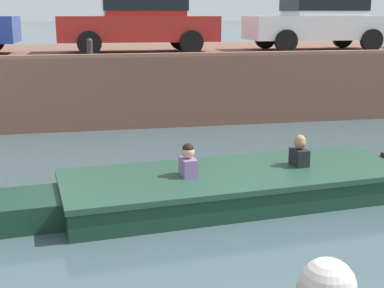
{
  "coord_description": "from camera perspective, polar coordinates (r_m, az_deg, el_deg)",
  "views": [
    {
      "loc": [
        -1.54,
        -2.02,
        2.74
      ],
      "look_at": [
        -0.35,
        3.75,
        1.3
      ],
      "focal_mm": 50.0,
      "sensor_mm": 36.0,
      "label": 1
    }
  ],
  "objects": [
    {
      "name": "ground_plane",
      "position": [
        8.01,
        0.16,
        -6.23
      ],
      "size": [
        400.0,
        400.0,
        0.0
      ],
      "primitive_type": "plane",
      "color": "#3D5156"
    },
    {
      "name": "car_left_inner_red",
      "position": [
        14.42,
        -5.56,
        13.05
      ],
      "size": [
        4.13,
        2.0,
        1.54
      ],
      "color": "#B2231E",
      "rests_on": "far_quay_wall"
    },
    {
      "name": "far_quay_wall",
      "position": [
        15.91,
        -6.05,
        6.92
      ],
      "size": [
        60.0,
        6.0,
        1.73
      ],
      "primitive_type": "cube",
      "color": "brown",
      "rests_on": "ground"
    },
    {
      "name": "car_centre_white",
      "position": [
        15.78,
        13.43,
        12.8
      ],
      "size": [
        3.97,
        1.95,
        1.54
      ],
      "color": "white",
      "rests_on": "far_quay_wall"
    },
    {
      "name": "far_wall_coping",
      "position": [
        12.98,
        -4.86,
        9.44
      ],
      "size": [
        60.0,
        0.24,
        0.08
      ],
      "primitive_type": "cube",
      "color": "#925F4C",
      "rests_on": "far_quay_wall"
    },
    {
      "name": "motorboat_passing",
      "position": [
        8.01,
        3.27,
        -4.54
      ],
      "size": [
        6.39,
        2.38,
        0.93
      ],
      "color": "#193828",
      "rests_on": "ground"
    },
    {
      "name": "mooring_bollard_mid",
      "position": [
        13.0,
        -10.86,
        10.13
      ],
      "size": [
        0.15,
        0.15,
        0.45
      ],
      "color": "#2D2B28",
      "rests_on": "far_quay_wall"
    }
  ]
}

